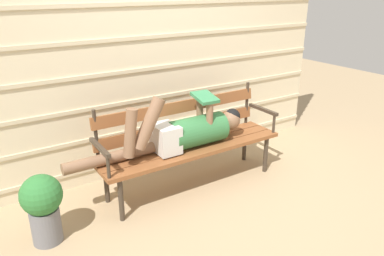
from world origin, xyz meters
The scene contains 5 objects.
ground_plane centered at (0.00, 0.00, 0.00)m, with size 12.00×12.00×0.00m, color tan.
house_siding centered at (0.00, 0.71, 1.22)m, with size 4.15×0.08×2.43m.
park_bench centered at (0.00, 0.17, 0.47)m, with size 1.82×0.44×0.87m.
reclining_person centered at (-0.08, 0.10, 0.59)m, with size 1.73×0.28×0.56m.
potted_plant centered at (-1.39, -0.01, 0.32)m, with size 0.31×0.31×0.56m.
Camera 1 is at (-1.74, -2.60, 1.85)m, focal length 34.99 mm.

